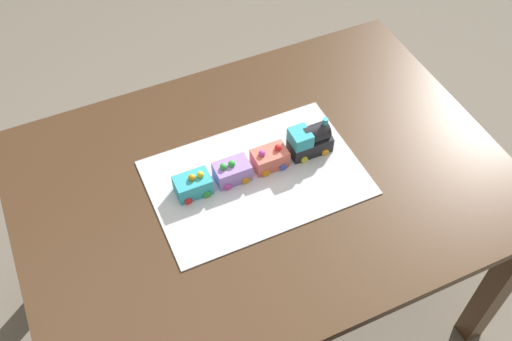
{
  "coord_description": "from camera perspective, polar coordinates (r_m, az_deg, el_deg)",
  "views": [
    {
      "loc": [
        0.45,
        0.94,
        2.06
      ],
      "look_at": [
        0.02,
        -0.01,
        0.77
      ],
      "focal_mm": 41.07,
      "sensor_mm": 36.0,
      "label": 1
    }
  ],
  "objects": [
    {
      "name": "cake_car_gondola_turquoise",
      "position": [
        1.63,
        -6.15,
        -1.41
      ],
      "size": [
        0.1,
        0.08,
        0.07
      ],
      "color": "#38B7C6",
      "rests_on": "cake_board"
    },
    {
      "name": "cake_car_flatbed_lavender",
      "position": [
        1.65,
        -2.36,
        -0.09
      ],
      "size": [
        0.1,
        0.08,
        0.07
      ],
      "color": "#AD84E0",
      "rests_on": "cake_board"
    },
    {
      "name": "dining_table",
      "position": [
        1.77,
        0.66,
        -2.85
      ],
      "size": [
        1.4,
        1.0,
        0.74
      ],
      "color": "#4C331E",
      "rests_on": "ground"
    },
    {
      "name": "cake_car_tanker_coral",
      "position": [
        1.68,
        1.35,
        1.21
      ],
      "size": [
        0.1,
        0.08,
        0.07
      ],
      "color": "#F27260",
      "rests_on": "cake_board"
    },
    {
      "name": "cake_board",
      "position": [
        1.68,
        0.0,
        -0.69
      ],
      "size": [
        0.6,
        0.4,
        0.0
      ],
      "primitive_type": "cube",
      "color": "silver",
      "rests_on": "dining_table"
    },
    {
      "name": "ground_plane",
      "position": [
        2.31,
        0.51,
        -12.2
      ],
      "size": [
        8.0,
        8.0,
        0.0
      ],
      "primitive_type": "plane",
      "color": "gray"
    },
    {
      "name": "cake_locomotive",
      "position": [
        1.71,
        5.27,
        2.97
      ],
      "size": [
        0.14,
        0.08,
        0.12
      ],
      "color": "#232328",
      "rests_on": "cake_board"
    }
  ]
}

